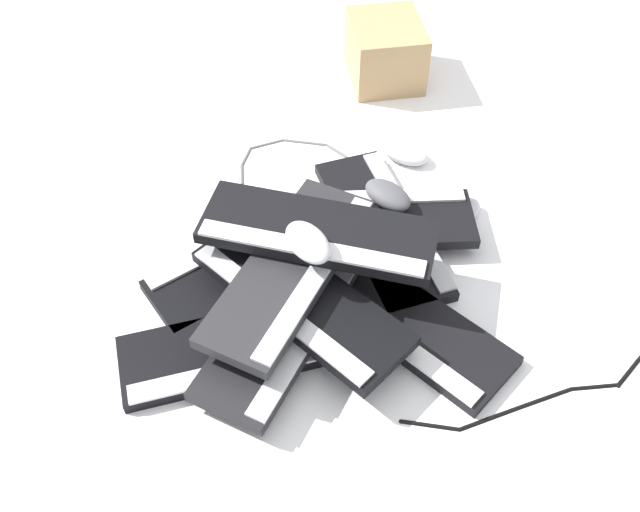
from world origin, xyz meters
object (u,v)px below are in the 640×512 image
object	(u,v)px
keyboard_6	(367,220)
keyboard_5	(300,297)
keyboard_4	(286,319)
mouse_2	(459,212)
keyboard_1	(254,259)
keyboard_3	(401,319)
keyboard_7	(291,269)
keyboard_8	(318,232)
mouse_0	(406,153)
keyboard_2	(242,348)
cardboard_box	(386,51)
mouse_1	(262,229)
mouse_4	(388,195)
mouse_3	(308,242)
keyboard_0	(383,227)

from	to	relation	value
keyboard_6	keyboard_5	bearing A→B (deg)	179.49
keyboard_4	mouse_2	bearing A→B (deg)	-19.68
keyboard_1	keyboard_3	distance (m)	0.32
keyboard_6	keyboard_7	size ratio (longest dim) A/B	1.00
keyboard_8	mouse_0	xyz separation A→B (m)	(0.41, 0.01, -0.11)
keyboard_2	keyboard_1	bearing A→B (deg)	28.10
cardboard_box	mouse_1	bearing A→B (deg)	-175.11
keyboard_2	mouse_4	bearing A→B (deg)	-9.96
keyboard_3	mouse_4	bearing A→B (deg)	33.34
keyboard_7	mouse_3	world-z (taller)	mouse_3
keyboard_6	mouse_0	xyz separation A→B (m)	(0.26, 0.03, -0.02)
keyboard_7	cardboard_box	bearing A→B (deg)	14.05
keyboard_0	mouse_0	distance (m)	0.24
keyboard_5	keyboard_7	bearing A→B (deg)	51.59
mouse_1	mouse_3	size ratio (longest dim) A/B	1.00
keyboard_6	keyboard_0	bearing A→B (deg)	-45.33
keyboard_5	keyboard_1	bearing A→B (deg)	64.37
mouse_3	mouse_1	bearing A→B (deg)	-179.09
keyboard_7	mouse_0	distance (m)	0.50
keyboard_4	cardboard_box	world-z (taller)	cardboard_box
keyboard_5	mouse_1	world-z (taller)	keyboard_5
keyboard_4	keyboard_7	distance (m)	0.09
keyboard_8	mouse_1	bearing A→B (deg)	82.93
keyboard_7	mouse_0	bearing A→B (deg)	-0.42
keyboard_8	mouse_4	size ratio (longest dim) A/B	4.22
keyboard_2	keyboard_4	xyz separation A→B (m)	(0.08, -0.05, 0.03)
mouse_2	keyboard_3	bearing A→B (deg)	-152.54
mouse_4	cardboard_box	size ratio (longest dim) A/B	0.54
keyboard_4	cardboard_box	xyz separation A→B (m)	(0.82, 0.22, 0.03)
keyboard_0	mouse_0	xyz separation A→B (m)	(0.23, 0.06, 0.01)
keyboard_5	mouse_4	distance (m)	0.32
keyboard_6	keyboard_7	world-z (taller)	keyboard_7
keyboard_6	mouse_0	distance (m)	0.26
keyboard_2	keyboard_7	bearing A→B (deg)	-8.14
keyboard_1	keyboard_5	xyz separation A→B (m)	(-0.08, -0.16, 0.06)
cardboard_box	keyboard_2	bearing A→B (deg)	-169.36
keyboard_0	mouse_3	bearing A→B (deg)	170.53
keyboard_2	mouse_0	xyz separation A→B (m)	(0.63, -0.02, 0.01)
keyboard_0	keyboard_3	bearing A→B (deg)	-144.40
mouse_3	keyboard_1	bearing A→B (deg)	-162.79
keyboard_1	cardboard_box	bearing A→B (deg)	5.44
keyboard_3	cardboard_box	distance (m)	0.80
keyboard_1	keyboard_7	size ratio (longest dim) A/B	1.03
cardboard_box	keyboard_3	bearing A→B (deg)	-150.50
mouse_0	keyboard_2	bearing A→B (deg)	-94.30
keyboard_7	mouse_2	xyz separation A→B (m)	(0.38, -0.19, -0.08)
keyboard_0	keyboard_6	world-z (taller)	keyboard_6
keyboard_0	keyboard_7	bearing A→B (deg)	166.29
keyboard_5	mouse_2	size ratio (longest dim) A/B	4.20
keyboard_8	mouse_2	size ratio (longest dim) A/B	4.22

